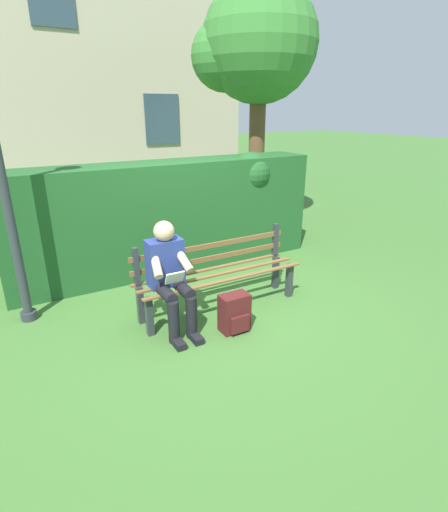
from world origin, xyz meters
The scene contains 7 objects.
ground centered at (0.00, 0.00, 0.00)m, with size 60.00×60.00×0.00m, color #3D6B2D.
park_bench centered at (0.00, -0.06, 0.44)m, with size 2.03×0.45×0.89m.
person_seated centered at (0.66, 0.10, 0.64)m, with size 0.44×0.73×1.19m.
hedge_backdrop centered at (-0.04, -1.55, 0.83)m, with size 4.53×0.76×1.65m.
tree centered at (-2.32, -2.88, 3.29)m, with size 2.19×2.09×4.42m.
building_facade centered at (0.50, -7.62, 3.59)m, with size 9.05×3.02×7.18m.
backpack centered at (0.10, 0.51, 0.21)m, with size 0.32×0.27×0.42m.
Camera 1 is at (2.06, 3.70, 2.29)m, focal length 27.54 mm.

